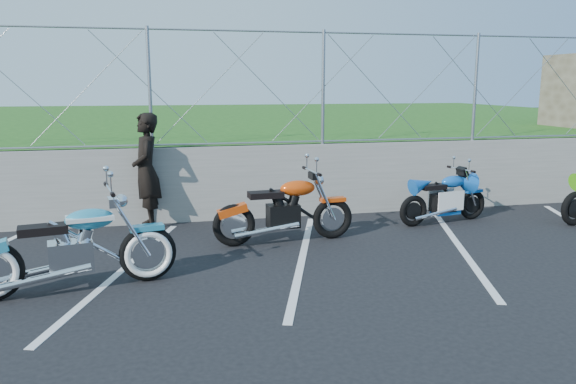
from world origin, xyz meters
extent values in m
plane|color=black|center=(0.00, 0.00, 0.00)|extent=(90.00, 90.00, 0.00)
cube|color=slate|center=(0.00, 3.50, 0.65)|extent=(30.00, 0.22, 1.30)
cube|color=#1E4D14|center=(0.00, 13.50, 0.65)|extent=(30.00, 20.00, 1.30)
cylinder|color=gray|center=(0.00, 3.50, 3.25)|extent=(28.00, 0.03, 0.03)
cylinder|color=gray|center=(0.00, 3.50, 1.35)|extent=(28.00, 0.03, 0.03)
cube|color=silver|center=(-2.40, 1.00, 0.00)|extent=(1.49, 4.31, 0.01)
cube|color=silver|center=(0.00, 1.00, 0.00)|extent=(1.49, 4.31, 0.01)
cube|color=silver|center=(2.40, 1.00, 0.00)|extent=(1.49, 4.31, 0.01)
torus|color=black|center=(-2.06, 0.50, 0.35)|extent=(0.70, 0.24, 0.69)
cube|color=silver|center=(-2.91, 0.34, 0.42)|extent=(0.53, 0.38, 0.36)
ellipsoid|color=teal|center=(-2.69, 0.38, 0.84)|extent=(0.59, 0.35, 0.24)
cube|color=black|center=(-3.18, 0.29, 0.76)|extent=(0.56, 0.34, 0.09)
cube|color=teal|center=(-2.06, 0.50, 0.67)|extent=(0.42, 0.23, 0.06)
cylinder|color=silver|center=(-2.46, 0.43, 1.17)|extent=(0.17, 0.75, 0.03)
torus|color=black|center=(-0.85, 1.74, 0.32)|extent=(0.65, 0.15, 0.64)
torus|color=black|center=(0.69, 1.84, 0.32)|extent=(0.65, 0.15, 0.64)
cube|color=black|center=(-0.10, 1.79, 0.41)|extent=(0.49, 0.32, 0.35)
ellipsoid|color=#D0410C|center=(0.12, 1.81, 0.83)|extent=(0.56, 0.29, 0.24)
cube|color=black|center=(-0.37, 1.77, 0.75)|extent=(0.53, 0.28, 0.09)
cube|color=#D0410C|center=(0.69, 1.84, 0.62)|extent=(0.40, 0.18, 0.06)
cylinder|color=silver|center=(0.34, 1.82, 1.08)|extent=(0.08, 0.74, 0.03)
torus|color=black|center=(4.94, 1.71, 0.30)|extent=(0.60, 0.19, 0.59)
torus|color=black|center=(2.24, 2.26, 0.27)|extent=(0.54, 0.20, 0.53)
torus|color=black|center=(3.48, 2.50, 0.27)|extent=(0.54, 0.20, 0.53)
cube|color=black|center=(2.84, 2.38, 0.36)|extent=(0.45, 0.32, 0.30)
ellipsoid|color=#1253AC|center=(3.04, 2.42, 0.71)|extent=(0.50, 0.30, 0.21)
cube|color=black|center=(2.62, 2.33, 0.65)|extent=(0.48, 0.29, 0.08)
cube|color=#1253AC|center=(3.48, 2.50, 0.52)|extent=(0.36, 0.20, 0.05)
cylinder|color=silver|center=(3.19, 2.44, 0.92)|extent=(0.15, 0.63, 0.02)
imported|color=black|center=(-2.11, 3.20, 0.95)|extent=(0.49, 0.72, 1.91)
camera|label=1|loc=(-1.84, -6.25, 2.37)|focal=35.00mm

